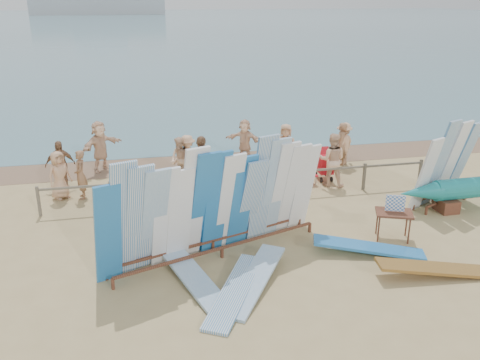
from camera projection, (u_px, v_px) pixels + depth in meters
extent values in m
plane|color=tan|center=(269.00, 242.00, 13.05)|extent=(160.00, 160.00, 0.00)
cube|color=slate|center=(138.00, 21.00, 130.69)|extent=(320.00, 240.00, 0.02)
cube|color=brown|center=(220.00, 160.00, 19.67)|extent=(40.00, 2.60, 0.01)
cube|color=#999EA3|center=(98.00, 2.00, 174.74)|extent=(45.00, 8.00, 8.00)
cube|color=#675E4E|center=(244.00, 175.00, 15.54)|extent=(12.00, 0.06, 0.06)
cube|color=#675E4E|center=(39.00, 201.00, 14.47)|extent=(0.08, 0.08, 0.90)
cube|color=#675E4E|center=(111.00, 196.00, 14.86)|extent=(0.08, 0.08, 0.90)
cube|color=#675E4E|center=(179.00, 191.00, 15.26)|extent=(0.08, 0.08, 0.90)
cube|color=#675E4E|center=(244.00, 186.00, 15.65)|extent=(0.08, 0.08, 0.90)
cube|color=#675E4E|center=(305.00, 181.00, 16.05)|extent=(0.08, 0.08, 0.90)
cube|color=#675E4E|center=(364.00, 177.00, 16.45)|extent=(0.08, 0.08, 0.90)
cube|color=#675E4E|center=(420.00, 173.00, 16.84)|extent=(0.08, 0.08, 0.90)
cube|color=brown|center=(222.00, 248.00, 12.20)|extent=(5.12, 1.86, 0.06)
cube|color=brown|center=(213.00, 241.00, 12.57)|extent=(5.12, 1.86, 0.06)
cube|color=#236CB2|center=(108.00, 234.00, 10.77)|extent=(0.72, 0.71, 2.40)
cube|color=silver|center=(123.00, 221.00, 10.86)|extent=(0.80, 0.92, 2.85)
cube|color=silver|center=(139.00, 220.00, 11.06)|extent=(0.82, 1.00, 2.72)
cube|color=#7EA6CA|center=(154.00, 220.00, 11.25)|extent=(0.85, 1.06, 2.59)
cube|color=white|center=(165.00, 218.00, 11.39)|extent=(0.77, 0.85, 2.54)
cube|color=white|center=(179.00, 217.00, 11.58)|extent=(0.75, 0.79, 2.44)
cube|color=white|center=(193.00, 204.00, 11.67)|extent=(0.80, 0.94, 2.90)
cube|color=#236CB2|center=(203.00, 205.00, 11.83)|extent=(0.84, 1.05, 2.76)
cube|color=#236CB2|center=(216.00, 203.00, 12.01)|extent=(0.77, 0.85, 2.70)
cube|color=white|center=(229.00, 202.00, 12.20)|extent=(0.78, 0.88, 2.58)
cube|color=#236CB2|center=(241.00, 201.00, 12.39)|extent=(0.76, 0.83, 2.49)
cube|color=silver|center=(250.00, 202.00, 12.55)|extent=(0.81, 0.97, 2.34)
cube|color=silver|center=(262.00, 189.00, 12.62)|extent=(0.75, 0.77, 2.88)
cube|color=#7EA6CA|center=(274.00, 189.00, 12.82)|extent=(0.76, 0.82, 2.76)
cube|color=white|center=(282.00, 189.00, 12.97)|extent=(0.79, 0.90, 2.64)
cube|color=white|center=(293.00, 189.00, 13.16)|extent=(0.79, 0.90, 2.52)
cube|color=white|center=(303.00, 188.00, 13.35)|extent=(0.75, 0.79, 2.44)
cube|color=brown|center=(447.00, 199.00, 15.17)|extent=(1.84, 0.87, 0.06)
cube|color=brown|center=(434.00, 195.00, 15.50)|extent=(1.84, 0.87, 0.06)
cube|color=white|center=(425.00, 175.00, 14.51)|extent=(0.74, 0.76, 2.28)
cube|color=silver|center=(439.00, 164.00, 14.78)|extent=(0.80, 0.90, 2.72)
cube|color=white|center=(451.00, 162.00, 15.14)|extent=(0.81, 0.92, 2.61)
cube|color=silver|center=(462.00, 160.00, 15.51)|extent=(0.82, 0.93, 2.50)
cube|color=brown|center=(446.00, 205.00, 14.89)|extent=(0.54, 0.64, 0.38)
cone|color=teal|center=(419.00, 192.00, 14.52)|extent=(1.27, 0.61, 0.59)
cube|color=brown|center=(394.00, 213.00, 13.01)|extent=(1.09, 0.94, 0.05)
cube|color=white|center=(395.00, 203.00, 12.91)|extent=(0.46, 0.21, 0.43)
cube|color=silver|center=(235.00, 296.00, 10.70)|extent=(1.81, 2.62, 0.28)
cube|color=#7EA6CA|center=(255.00, 286.00, 11.07)|extent=(1.96, 2.55, 0.35)
cube|color=#236CB2|center=(368.00, 254.00, 12.48)|extent=(2.73, 1.39, 0.35)
cube|color=#7EA6CA|center=(198.00, 287.00, 11.04)|extent=(1.35, 2.74, 0.26)
cube|color=olive|center=(435.00, 276.00, 11.49)|extent=(2.74, 0.95, 0.39)
cube|color=red|center=(230.00, 182.00, 16.40)|extent=(0.67, 0.65, 0.05)
cube|color=red|center=(232.00, 172.00, 16.51)|extent=(0.53, 0.37, 0.51)
cube|color=red|center=(307.00, 175.00, 17.00)|extent=(0.64, 0.60, 0.05)
cube|color=red|center=(304.00, 164.00, 17.12)|extent=(0.59, 0.25, 0.57)
cube|color=red|center=(324.00, 164.00, 17.38)|extent=(0.49, 0.77, 0.55)
cube|color=red|center=(322.00, 152.00, 17.54)|extent=(0.46, 0.19, 0.35)
imported|color=beige|center=(245.00, 140.00, 19.33)|extent=(1.47, 1.28, 1.60)
imported|color=#8C6042|center=(81.00, 175.00, 15.67)|extent=(0.37, 0.60, 1.54)
imported|color=#8C6042|center=(60.00, 165.00, 16.48)|extent=(1.01, 0.61, 1.61)
imported|color=tan|center=(344.00, 144.00, 18.83)|extent=(1.08, 0.98, 1.60)
imported|color=#8C6042|center=(202.00, 165.00, 15.99)|extent=(0.57, 1.14, 1.89)
imported|color=#8C6042|center=(341.00, 145.00, 18.60)|extent=(0.67, 0.66, 1.66)
imported|color=tan|center=(59.00, 175.00, 15.66)|extent=(0.81, 0.74, 1.53)
imported|color=tan|center=(188.00, 157.00, 17.35)|extent=(1.08, 0.80, 1.55)
imported|color=tan|center=(285.00, 148.00, 18.17)|extent=(0.92, 0.65, 1.72)
imported|color=beige|center=(100.00, 146.00, 18.13)|extent=(1.62, 1.56, 1.83)
imported|color=beige|center=(180.00, 160.00, 17.10)|extent=(0.72, 0.82, 1.54)
imported|color=beige|center=(332.00, 160.00, 16.67)|extent=(0.97, 0.75, 1.80)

